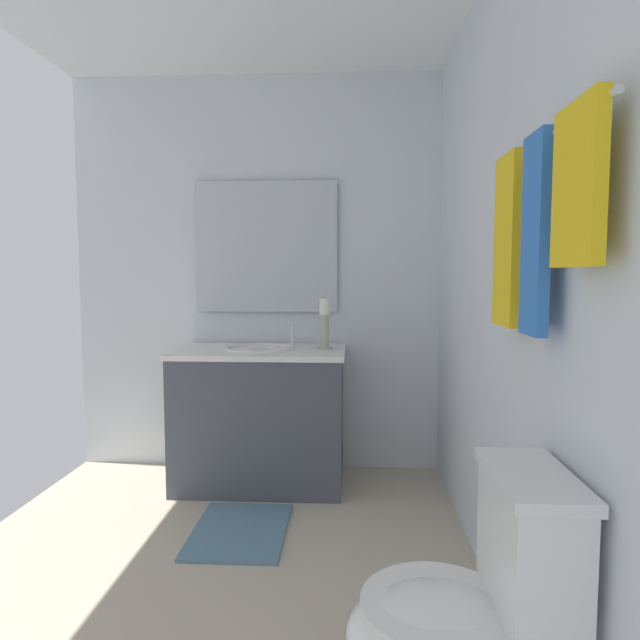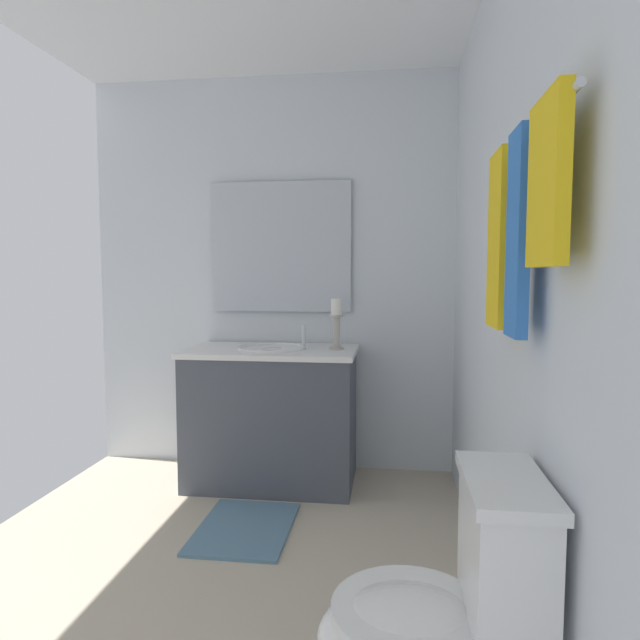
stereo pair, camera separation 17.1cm
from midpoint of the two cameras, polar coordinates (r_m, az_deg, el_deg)
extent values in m
cube|color=beige|center=(2.51, -9.94, -24.93)|extent=(2.77, 2.30, 0.02)
cube|color=silver|center=(2.13, 20.67, 4.37)|extent=(2.77, 0.04, 2.45)
cube|color=silver|center=(3.52, -3.47, 4.66)|extent=(0.04, 2.30, 2.45)
cube|color=#474C56|center=(3.30, -3.47, -10.11)|extent=(0.55, 0.95, 0.77)
cube|color=white|center=(3.22, -3.51, -3.24)|extent=(0.58, 0.98, 0.03)
sphere|color=black|center=(3.51, -11.12, -8.66)|extent=(0.02, 0.02, 0.02)
sphere|color=black|center=(3.33, -12.22, -9.42)|extent=(0.02, 0.02, 0.02)
ellipsoid|color=white|center=(3.23, -3.50, -3.85)|extent=(0.38, 0.30, 0.11)
torus|color=white|center=(3.22, -3.51, -2.91)|extent=(0.40, 0.40, 0.02)
cylinder|color=silver|center=(3.18, -0.15, -1.80)|extent=(0.02, 0.02, 0.14)
cube|color=silver|center=(3.47, -2.67, 7.55)|extent=(0.02, 0.88, 0.81)
cylinder|color=#B7B2A5|center=(3.19, 3.23, -2.94)|extent=(0.09, 0.09, 0.01)
cylinder|color=#B7B2A5|center=(3.18, 3.24, -1.37)|extent=(0.04, 0.04, 0.19)
cylinder|color=#B7B2A5|center=(3.17, 3.25, 0.44)|extent=(0.08, 0.08, 0.01)
cylinder|color=white|center=(3.17, 3.25, 1.38)|extent=(0.06, 0.06, 0.09)
cylinder|color=white|center=(1.56, 12.71, -27.40)|extent=(0.39, 0.39, 0.03)
cube|color=white|center=(1.52, 21.77, -21.68)|extent=(0.36, 0.17, 0.32)
cube|color=white|center=(1.45, 21.99, -15.45)|extent=(0.38, 0.19, 0.03)
cylinder|color=silver|center=(1.60, 23.72, 17.03)|extent=(0.80, 0.02, 0.02)
cube|color=yellow|center=(1.82, 20.54, 7.72)|extent=(0.21, 0.03, 0.54)
cube|color=blue|center=(1.56, 22.78, 8.19)|extent=(0.16, 0.03, 0.54)
cube|color=yellow|center=(1.32, 26.05, 12.75)|extent=(0.23, 0.03, 0.36)
cube|color=slate|center=(2.85, -5.97, -20.60)|extent=(0.60, 0.44, 0.02)
camera|label=1|loc=(0.09, -87.87, 0.17)|focal=30.98mm
camera|label=2|loc=(0.09, 92.13, -0.17)|focal=30.98mm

